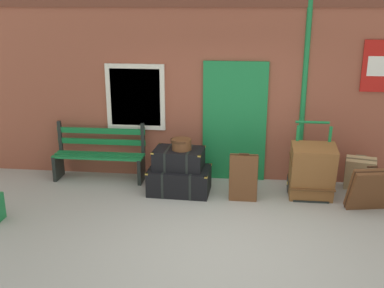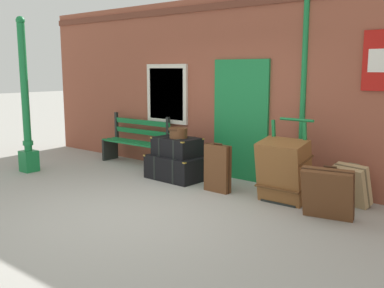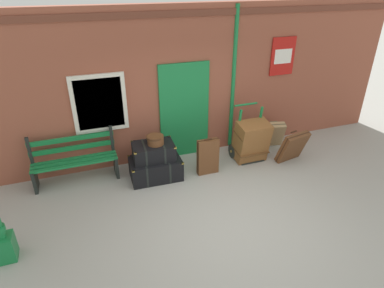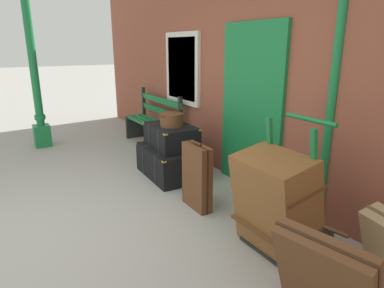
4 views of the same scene
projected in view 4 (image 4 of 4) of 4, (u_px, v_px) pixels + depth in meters
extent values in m
plane|color=#A3A099|center=(57.00, 233.00, 3.39)|extent=(60.00, 60.00, 0.00)
cube|color=brown|center=(260.00, 63.00, 4.23)|extent=(10.40, 0.30, 3.20)
cube|color=#197A3D|center=(251.00, 109.00, 4.25)|extent=(1.10, 0.05, 2.10)
cube|color=#0F4924|center=(250.00, 109.00, 4.24)|extent=(0.06, 0.02, 2.10)
cube|color=silver|center=(182.00, 69.00, 5.56)|extent=(1.04, 0.06, 1.16)
cube|color=silver|center=(181.00, 69.00, 5.55)|extent=(0.88, 0.02, 1.00)
cylinder|color=#197A3D|center=(336.00, 70.00, 3.16)|extent=(0.09, 0.09, 3.14)
cube|color=#197A3D|center=(42.00, 136.00, 6.28)|extent=(0.28, 0.28, 0.40)
cylinder|color=#197A3D|center=(32.00, 60.00, 5.89)|extent=(0.14, 0.14, 2.35)
cylinder|color=#197A3D|center=(40.00, 117.00, 6.18)|extent=(0.19, 0.19, 0.08)
cube|color=#197A3D|center=(144.00, 124.00, 6.12)|extent=(1.60, 0.09, 0.04)
cube|color=#197A3D|center=(151.00, 123.00, 6.19)|extent=(1.60, 0.09, 0.04)
cube|color=#197A3D|center=(158.00, 122.00, 6.26)|extent=(1.60, 0.09, 0.04)
cube|color=#197A3D|center=(160.00, 111.00, 6.24)|extent=(1.60, 0.05, 0.10)
cube|color=#197A3D|center=(160.00, 100.00, 6.18)|extent=(1.60, 0.05, 0.10)
cube|color=black|center=(136.00, 126.00, 6.88)|extent=(0.06, 0.40, 0.45)
cube|color=black|center=(144.00, 101.00, 6.84)|extent=(0.06, 0.06, 0.56)
cube|color=black|center=(170.00, 144.00, 5.63)|extent=(0.06, 0.40, 0.45)
cube|color=black|center=(180.00, 113.00, 5.59)|extent=(0.06, 0.06, 0.56)
cube|color=black|center=(170.00, 162.00, 4.84)|extent=(1.03, 0.68, 0.42)
cube|color=black|center=(163.00, 157.00, 5.03)|extent=(0.06, 0.65, 0.43)
cube|color=black|center=(176.00, 166.00, 4.65)|extent=(0.06, 0.65, 0.43)
cube|color=#B79338|center=(138.00, 143.00, 5.05)|extent=(0.05, 0.05, 0.02)
cube|color=#B79338|center=(164.00, 162.00, 4.24)|extent=(0.05, 0.05, 0.02)
cube|color=#B79338|center=(173.00, 138.00, 5.33)|extent=(0.05, 0.05, 0.02)
cube|color=#B79338|center=(205.00, 155.00, 4.52)|extent=(0.05, 0.05, 0.02)
cube|color=silver|center=(151.00, 166.00, 4.67)|extent=(0.36, 0.01, 0.10)
cube|color=black|center=(171.00, 136.00, 4.77)|extent=(0.83, 0.59, 0.32)
cube|color=black|center=(166.00, 133.00, 4.92)|extent=(0.07, 0.55, 0.33)
cube|color=black|center=(177.00, 139.00, 4.61)|extent=(0.07, 0.55, 0.33)
cube|color=#B79338|center=(145.00, 123.00, 4.94)|extent=(0.05, 0.05, 0.02)
cube|color=#B79338|center=(165.00, 134.00, 4.29)|extent=(0.05, 0.05, 0.02)
cube|color=#B79338|center=(176.00, 119.00, 5.16)|extent=(0.05, 0.05, 0.02)
cube|color=#B79338|center=(200.00, 130.00, 4.51)|extent=(0.05, 0.05, 0.02)
cylinder|color=brown|center=(172.00, 120.00, 4.65)|extent=(0.32, 0.32, 0.18)
cylinder|color=#432715|center=(171.00, 115.00, 4.64)|extent=(0.33, 0.33, 0.04)
cube|color=black|center=(271.00, 248.00, 3.12)|extent=(0.56, 0.28, 0.03)
cube|color=#197A3D|center=(272.00, 177.00, 3.26)|extent=(0.04, 0.21, 1.19)
cube|color=#197A3D|center=(314.00, 196.00, 2.85)|extent=(0.04, 0.21, 1.19)
cylinder|color=#197A3D|center=(311.00, 120.00, 2.97)|extent=(0.54, 0.04, 0.04)
cylinder|color=black|center=(268.00, 213.00, 3.47)|extent=(0.04, 0.32, 0.32)
cylinder|color=#B79338|center=(268.00, 213.00, 3.47)|extent=(0.07, 0.06, 0.06)
cylinder|color=black|center=(320.00, 243.00, 2.94)|extent=(0.04, 0.32, 0.32)
cylinder|color=#B79338|center=(320.00, 243.00, 2.94)|extent=(0.07, 0.06, 0.06)
cube|color=brown|center=(276.00, 203.00, 3.00)|extent=(0.68, 0.58, 0.94)
cube|color=brown|center=(274.00, 222.00, 3.05)|extent=(0.70, 0.46, 0.10)
cube|color=brown|center=(277.00, 182.00, 2.94)|extent=(0.70, 0.46, 0.10)
cube|color=brown|center=(197.00, 177.00, 3.83)|extent=(0.44, 0.15, 0.75)
cylinder|color=#3A2112|center=(197.00, 144.00, 3.72)|extent=(0.16, 0.03, 0.03)
cube|color=#351E10|center=(197.00, 177.00, 3.83)|extent=(0.45, 0.03, 0.77)
cube|color=brown|center=(326.00, 280.00, 2.18)|extent=(0.70, 0.49, 0.71)
cylinder|color=#3A2112|center=(336.00, 231.00, 2.10)|extent=(0.16, 0.06, 0.03)
cube|color=#351E10|center=(326.00, 280.00, 2.18)|extent=(0.69, 0.38, 0.68)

